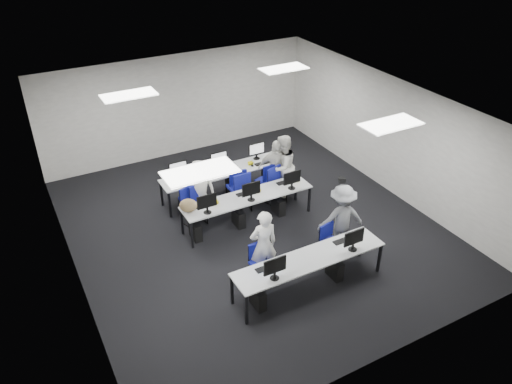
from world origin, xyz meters
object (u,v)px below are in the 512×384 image
chair_1 (331,249)px  chair_3 (241,197)px  chair_5 (192,205)px  student_3 (275,168)px  desk_mid (248,198)px  chair_2 (194,213)px  desk_front (310,260)px  chair_7 (268,188)px  photographer (341,218)px  student_0 (263,245)px  student_2 (200,189)px  chair_6 (239,194)px  chair_0 (262,270)px  student_1 (282,166)px  chair_4 (274,191)px

chair_1 → chair_3: chair_3 is taller
chair_5 → student_3: (2.26, -0.12, 0.47)m
desk_mid → chair_1: (0.92, -2.08, -0.42)m
chair_1 → chair_2: size_ratio=0.88×
desk_front → student_3: bearing=70.3°
student_3 → chair_7: bearing=-143.9°
photographer → chair_3: bearing=-49.2°
chair_1 → student_3: student_3 is taller
chair_7 → student_0: 3.10m
student_2 → photographer: size_ratio=0.94×
chair_1 → chair_6: (-0.75, 2.88, 0.05)m
chair_3 → chair_0: bearing=-97.7°
chair_6 → chair_2: bearing=-170.3°
desk_front → chair_3: 3.29m
student_1 → student_3: 0.19m
chair_0 → chair_7: 3.22m
student_2 → photographer: 3.45m
chair_0 → chair_6: bearing=68.0°
desk_mid → chair_4: bearing=26.9°
student_1 → student_3: student_1 is taller
chair_1 → student_3: size_ratio=0.53×
photographer → chair_6: bearing=-50.7°
student_0 → student_2: (-0.23, 2.70, -0.05)m
chair_2 → chair_5: (0.11, 0.34, 0.01)m
chair_1 → student_1: student_1 is taller
desk_mid → chair_3: size_ratio=3.35×
student_0 → student_2: 2.71m
desk_front → student_1: student_1 is taller
desk_front → photographer: photographer is taller
student_3 → chair_2: bearing=-152.9°
student_0 → chair_1: bearing=178.6°
student_2 → student_0: bearing=-61.0°
desk_front → photographer: (1.33, 0.76, 0.11)m
chair_6 → chair_7: chair_6 is taller
chair_1 → chair_6: chair_6 is taller
chair_4 → photographer: photographer is taller
student_1 → student_3: bearing=-54.7°
chair_1 → chair_6: size_ratio=0.83×
chair_1 → student_1: size_ratio=0.49×
chair_7 → photographer: photographer is taller
chair_4 → chair_2: bearing=177.4°
chair_0 → chair_2: size_ratio=0.92×
chair_4 → chair_5: 2.12m
desk_front → desk_mid: size_ratio=1.00×
student_0 → photographer: size_ratio=1.00×
chair_0 → photographer: size_ratio=0.55×
desk_mid → student_0: bearing=-108.5°
chair_4 → student_1: size_ratio=0.56×
student_0 → photographer: student_0 is taller
desk_front → chair_4: size_ratio=3.38×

